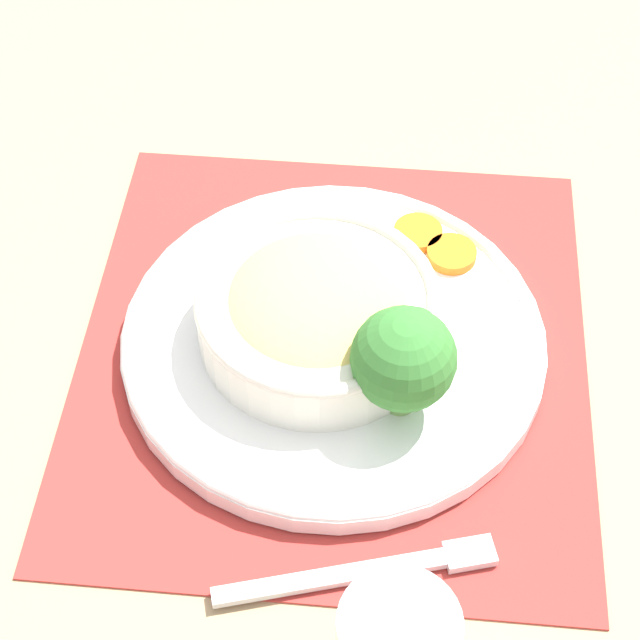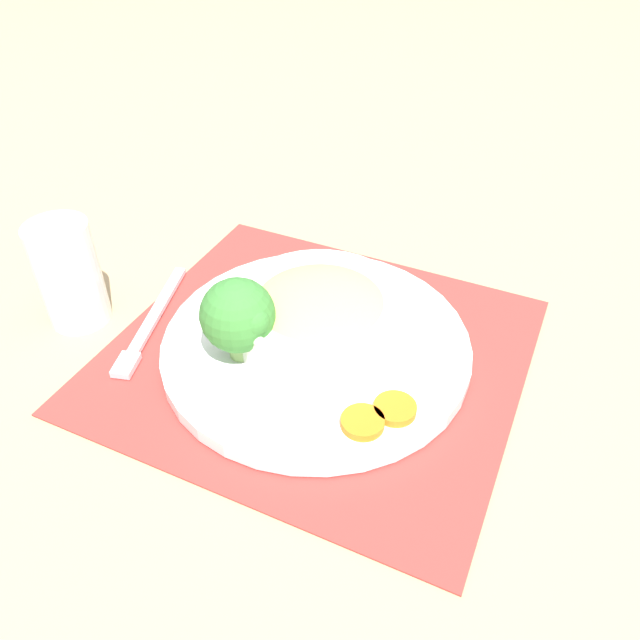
{
  "view_description": "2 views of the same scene",
  "coord_description": "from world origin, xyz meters",
  "px_view_note": "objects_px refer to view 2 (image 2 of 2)",
  "views": [
    {
      "loc": [
        0.49,
        -0.02,
        0.63
      ],
      "look_at": [
        -0.0,
        -0.01,
        0.03
      ],
      "focal_mm": 60.0,
      "sensor_mm": 36.0,
      "label": 1
    },
    {
      "loc": [
        -0.16,
        0.45,
        0.44
      ],
      "look_at": [
        -0.0,
        -0.01,
        0.04
      ],
      "focal_mm": 35.0,
      "sensor_mm": 36.0,
      "label": 2
    }
  ],
  "objects_px": {
    "water_glass": "(70,279)",
    "fork": "(147,329)",
    "bowl": "(323,312)",
    "broccoli_floret": "(238,316)"
  },
  "relations": [
    {
      "from": "bowl",
      "to": "broccoli_floret",
      "type": "bearing_deg",
      "value": 40.82
    },
    {
      "from": "bowl",
      "to": "water_glass",
      "type": "xyz_separation_m",
      "value": [
        0.27,
        0.04,
        0.0
      ]
    },
    {
      "from": "bowl",
      "to": "broccoli_floret",
      "type": "xyz_separation_m",
      "value": [
        0.07,
        0.06,
        0.02
      ]
    },
    {
      "from": "water_glass",
      "to": "bowl",
      "type": "bearing_deg",
      "value": -171.94
    },
    {
      "from": "bowl",
      "to": "water_glass",
      "type": "height_order",
      "value": "water_glass"
    },
    {
      "from": "bowl",
      "to": "water_glass",
      "type": "distance_m",
      "value": 0.27
    },
    {
      "from": "bowl",
      "to": "fork",
      "type": "relative_size",
      "value": 0.96
    },
    {
      "from": "broccoli_floret",
      "to": "bowl",
      "type": "bearing_deg",
      "value": -139.18
    },
    {
      "from": "broccoli_floret",
      "to": "fork",
      "type": "distance_m",
      "value": 0.14
    },
    {
      "from": "water_glass",
      "to": "fork",
      "type": "bearing_deg",
      "value": 179.0
    }
  ]
}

